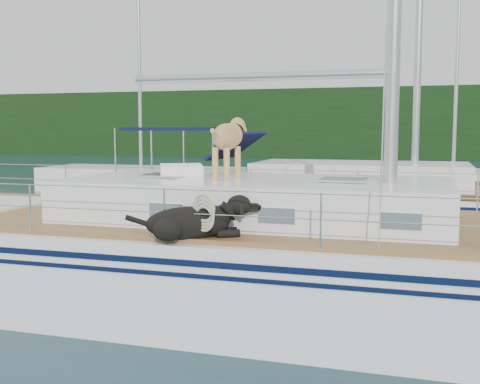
% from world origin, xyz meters
% --- Properties ---
extents(ground, '(120.00, 120.00, 0.00)m').
position_xyz_m(ground, '(0.00, 0.00, 0.00)').
color(ground, black).
rests_on(ground, ground).
extents(tree_line, '(90.00, 3.00, 6.00)m').
position_xyz_m(tree_line, '(0.00, 45.00, 3.00)').
color(tree_line, black).
rests_on(tree_line, ground).
extents(shore_bank, '(92.00, 1.00, 1.20)m').
position_xyz_m(shore_bank, '(0.00, 46.20, 0.60)').
color(shore_bank, '#595147').
rests_on(shore_bank, ground).
extents(main_sailboat, '(12.00, 4.07, 14.01)m').
position_xyz_m(main_sailboat, '(0.09, -0.00, 0.68)').
color(main_sailboat, white).
rests_on(main_sailboat, ground).
extents(neighbor_sailboat, '(11.00, 3.50, 13.30)m').
position_xyz_m(neighbor_sailboat, '(0.50, 6.11, 0.63)').
color(neighbor_sailboat, white).
rests_on(neighbor_sailboat, ground).
extents(bg_boat_west, '(8.00, 3.00, 11.65)m').
position_xyz_m(bg_boat_west, '(-8.00, 14.00, 0.45)').
color(bg_boat_west, white).
rests_on(bg_boat_west, ground).
extents(bg_boat_center, '(7.20, 3.00, 11.65)m').
position_xyz_m(bg_boat_center, '(4.00, 16.00, 0.45)').
color(bg_boat_center, white).
rests_on(bg_boat_center, ground).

